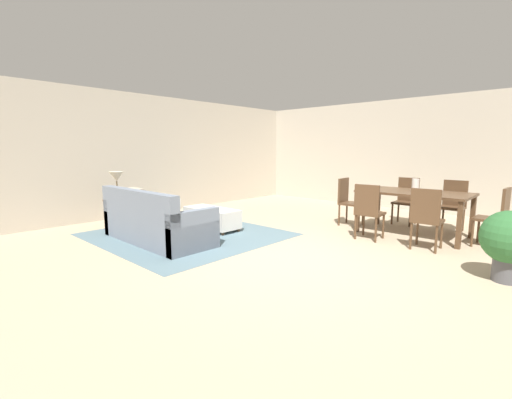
{
  "coord_description": "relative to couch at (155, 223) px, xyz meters",
  "views": [
    {
      "loc": [
        2.75,
        -3.72,
        1.47
      ],
      "look_at": [
        -1.33,
        0.65,
        0.6
      ],
      "focal_mm": 24.04,
      "sensor_mm": 36.0,
      "label": 1
    }
  ],
  "objects": [
    {
      "name": "table_lamp",
      "position": [
        -1.33,
        0.02,
        0.66
      ],
      "size": [
        0.26,
        0.26,
        0.52
      ],
      "color": "brown",
      "rests_on": "side_table"
    },
    {
      "name": "couch",
      "position": [
        0.0,
        0.0,
        0.0
      ],
      "size": [
        2.07,
        0.85,
        0.86
      ],
      "color": "slate",
      "rests_on": "ground_plane"
    },
    {
      "name": "wall_left",
      "position": [
        -2.36,
        1.38,
        1.05
      ],
      "size": [
        0.12,
        11.0,
        2.7
      ],
      "primitive_type": "cube",
      "color": "#BCB2A0",
      "rests_on": "ground_plane"
    },
    {
      "name": "dining_chair_near_left",
      "position": [
        2.47,
        2.43,
        0.22
      ],
      "size": [
        0.42,
        0.42,
        0.92
      ],
      "color": "#513823",
      "rests_on": "ground_plane"
    },
    {
      "name": "potted_plant",
      "position": [
        4.42,
        1.77,
        0.18
      ],
      "size": [
        0.59,
        0.59,
        0.81
      ],
      "color": "#4C4C51",
      "rests_on": "ground_plane"
    },
    {
      "name": "side_table",
      "position": [
        -1.33,
        0.02,
        0.14
      ],
      "size": [
        0.4,
        0.4,
        0.55
      ],
      "color": "brown",
      "rests_on": "ground_plane"
    },
    {
      "name": "area_rug",
      "position": [
        0.0,
        0.61,
        -0.29
      ],
      "size": [
        3.0,
        2.8,
        0.01
      ],
      "primitive_type": "cube",
      "color": "slate",
      "rests_on": "ground_plane"
    },
    {
      "name": "dining_chair_head_east",
      "position": [
        4.09,
        3.29,
        0.22
      ],
      "size": [
        0.42,
        0.42,
        0.92
      ],
      "color": "#513823",
      "rests_on": "ground_plane"
    },
    {
      "name": "ottoman_table",
      "position": [
        -0.0,
        1.18,
        -0.07
      ],
      "size": [
        1.13,
        0.48,
        0.39
      ],
      "color": "silver",
      "rests_on": "ground_plane"
    },
    {
      "name": "dining_chair_far_right",
      "position": [
        3.3,
        4.12,
        0.22
      ],
      "size": [
        0.41,
        0.41,
        0.92
      ],
      "color": "#513823",
      "rests_on": "ground_plane"
    },
    {
      "name": "wall_back",
      "position": [
        2.14,
        5.88,
        1.05
      ],
      "size": [
        9.0,
        0.12,
        2.7
      ],
      "primitive_type": "cube",
      "color": "#BCB2A0",
      "rests_on": "ground_plane"
    },
    {
      "name": "dining_table",
      "position": [
        2.89,
        3.29,
        0.38
      ],
      "size": [
        1.75,
        0.99,
        0.76
      ],
      "color": "#513823",
      "rests_on": "ground_plane"
    },
    {
      "name": "dining_chair_near_right",
      "position": [
        3.35,
        2.44,
        0.22
      ],
      "size": [
        0.42,
        0.42,
        0.92
      ],
      "color": "#513823",
      "rests_on": "ground_plane"
    },
    {
      "name": "vase_centerpiece",
      "position": [
        2.9,
        3.3,
        0.57
      ],
      "size": [
        0.12,
        0.12,
        0.22
      ],
      "primitive_type": "cylinder",
      "color": "silver",
      "rests_on": "dining_table"
    },
    {
      "name": "dining_chair_far_left",
      "position": [
        2.47,
        4.14,
        0.22
      ],
      "size": [
        0.41,
        0.41,
        0.92
      ],
      "color": "#513823",
      "rests_on": "ground_plane"
    },
    {
      "name": "ground_plane",
      "position": [
        2.14,
        0.88,
        -0.3
      ],
      "size": [
        10.8,
        10.8,
        0.0
      ],
      "primitive_type": "plane",
      "color": "tan"
    },
    {
      "name": "dining_chair_head_west",
      "position": [
        1.66,
        3.25,
        0.22
      ],
      "size": [
        0.42,
        0.42,
        0.92
      ],
      "color": "#513823",
      "rests_on": "ground_plane"
    }
  ]
}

